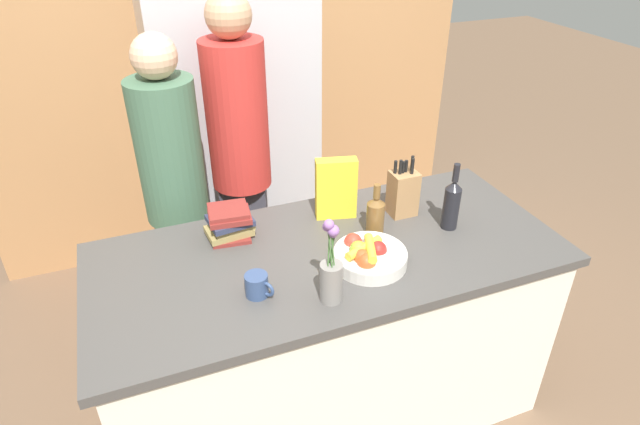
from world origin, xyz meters
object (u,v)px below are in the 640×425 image
(bottle_oil, at_px, (375,215))
(cereal_box, at_px, (336,189))
(refrigerator, at_px, (234,125))
(knife_block, at_px, (403,192))
(bottle_vinegar, at_px, (452,203))
(person_in_blue, at_px, (240,153))
(coffee_mug, at_px, (257,285))
(fruit_bowl, at_px, (369,255))
(flower_vase, at_px, (331,273))
(person_at_sink, at_px, (175,189))
(book_stack, at_px, (230,223))

(bottle_oil, bearing_deg, cereal_box, 117.12)
(refrigerator, distance_m, knife_block, 1.25)
(refrigerator, relative_size, knife_block, 7.04)
(cereal_box, height_order, bottle_vinegar, bottle_vinegar)
(person_in_blue, bearing_deg, coffee_mug, -83.18)
(refrigerator, relative_size, person_in_blue, 1.08)
(fruit_bowl, height_order, flower_vase, flower_vase)
(fruit_bowl, height_order, bottle_oil, bottle_oil)
(person_at_sink, bearing_deg, person_in_blue, 8.53)
(bottle_oil, bearing_deg, flower_vase, -135.78)
(cereal_box, bearing_deg, refrigerator, 100.42)
(bottle_vinegar, bearing_deg, person_at_sink, 146.30)
(knife_block, distance_m, bottle_oil, 0.21)
(refrigerator, bearing_deg, cereal_box, -79.58)
(fruit_bowl, height_order, coffee_mug, fruit_bowl)
(cereal_box, distance_m, bottle_oil, 0.22)
(refrigerator, distance_m, cereal_box, 1.09)
(flower_vase, xyz_separation_m, cereal_box, (0.23, 0.51, 0.02))
(book_stack, height_order, person_in_blue, person_in_blue)
(fruit_bowl, bearing_deg, flower_vase, -146.67)
(refrigerator, relative_size, book_stack, 9.80)
(cereal_box, distance_m, person_at_sink, 0.77)
(knife_block, relative_size, flower_vase, 0.81)
(book_stack, bearing_deg, person_in_blue, 71.45)
(knife_block, bearing_deg, person_at_sink, 150.11)
(knife_block, relative_size, cereal_box, 1.00)
(refrigerator, xyz_separation_m, knife_block, (0.48, -1.15, 0.05))
(refrigerator, bearing_deg, book_stack, -104.32)
(fruit_bowl, bearing_deg, knife_block, 43.49)
(refrigerator, height_order, bottle_vinegar, refrigerator)
(coffee_mug, bearing_deg, knife_block, 22.43)
(flower_vase, distance_m, bottle_vinegar, 0.69)
(knife_block, distance_m, person_in_blue, 0.85)
(knife_block, bearing_deg, bottle_oil, -150.37)
(flower_vase, bearing_deg, refrigerator, 88.74)
(person_at_sink, distance_m, person_in_blue, 0.36)
(fruit_bowl, xyz_separation_m, flower_vase, (-0.21, -0.14, 0.08))
(person_at_sink, bearing_deg, bottle_oil, -48.86)
(cereal_box, distance_m, bottle_vinegar, 0.49)
(cereal_box, xyz_separation_m, person_at_sink, (-0.63, 0.44, -0.10))
(fruit_bowl, distance_m, knife_block, 0.42)
(fruit_bowl, xyz_separation_m, book_stack, (-0.45, 0.37, 0.03))
(knife_block, distance_m, book_stack, 0.76)
(cereal_box, bearing_deg, book_stack, 179.60)
(flower_vase, relative_size, cereal_box, 1.23)
(fruit_bowl, relative_size, bottle_oil, 1.23)
(fruit_bowl, height_order, cereal_box, cereal_box)
(fruit_bowl, relative_size, knife_block, 1.05)
(refrigerator, distance_m, fruit_bowl, 1.45)
(fruit_bowl, bearing_deg, bottle_oil, 57.31)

